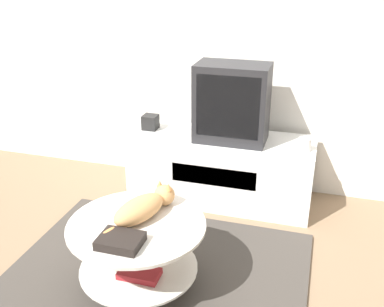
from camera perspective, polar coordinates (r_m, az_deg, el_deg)
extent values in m
plane|color=#7F664C|center=(2.69, -5.32, -16.51)|extent=(12.00, 12.00, 0.00)
cube|color=silver|center=(3.47, 3.04, 16.54)|extent=(8.00, 0.05, 2.60)
cube|color=#3D3833|center=(2.68, -5.32, -16.35)|extent=(1.73, 1.54, 0.02)
cube|color=silver|center=(3.42, 3.70, -1.93)|extent=(1.36, 0.49, 0.51)
cube|color=silver|center=(3.19, 2.73, -2.93)|extent=(0.61, 0.01, 0.14)
cube|color=#232326|center=(3.20, 5.10, 6.40)|extent=(0.51, 0.31, 0.56)
cube|color=black|center=(3.05, 4.53, 5.86)|extent=(0.44, 0.01, 0.43)
cube|color=black|center=(3.48, -5.30, 3.99)|extent=(0.11, 0.11, 0.11)
cylinder|color=white|center=(3.16, 14.11, 1.10)|extent=(0.09, 0.09, 0.09)
cylinder|color=#B2B2B7|center=(2.67, -6.62, -16.18)|extent=(0.31, 0.31, 0.01)
cylinder|color=#B7B7BC|center=(2.55, -6.83, -12.89)|extent=(0.04, 0.04, 0.39)
cylinder|color=beige|center=(2.59, -6.75, -14.12)|extent=(0.65, 0.65, 0.01)
cylinder|color=beige|center=(2.44, -7.06, -9.00)|extent=(0.74, 0.74, 0.02)
cube|color=maroon|center=(2.51, -6.70, -14.93)|extent=(0.22, 0.12, 0.04)
cube|color=beige|center=(2.66, -6.23, -12.66)|extent=(0.16, 0.12, 0.02)
cube|color=black|center=(2.27, -9.09, -10.90)|extent=(0.21, 0.17, 0.05)
ellipsoid|color=tan|center=(2.43, -6.72, -7.06)|extent=(0.27, 0.38, 0.13)
sphere|color=tan|center=(2.56, -3.53, -5.29)|extent=(0.12, 0.12, 0.12)
cone|color=#D18447|center=(2.55, -4.12, -3.85)|extent=(0.04, 0.04, 0.04)
cone|color=#D18447|center=(2.51, -3.00, -4.28)|extent=(0.04, 0.04, 0.04)
ellipsoid|color=#D18447|center=(2.32, -10.49, -9.92)|extent=(0.09, 0.15, 0.04)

